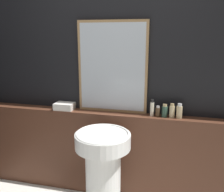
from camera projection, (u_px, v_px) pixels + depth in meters
wall_back at (109, 77)px, 2.54m from camera, size 8.00×0.06×2.50m
vanity_counter at (107, 153)px, 2.63m from camera, size 2.72×0.16×0.90m
pedestal_sink at (103, 170)px, 2.21m from camera, size 0.48×0.48×0.85m
mirror at (112, 67)px, 2.46m from camera, size 0.70×0.03×0.91m
towel_stack at (65, 106)px, 2.62m from camera, size 0.20×0.15×0.07m
shampoo_bottle at (152, 108)px, 2.40m from camera, size 0.04×0.04×0.17m
conditioner_bottle at (158, 112)px, 2.39m from camera, size 0.04×0.04×0.11m
lotion_bottle at (165, 111)px, 2.37m from camera, size 0.06×0.06×0.13m
body_wash_bottle at (172, 111)px, 2.36m from camera, size 0.05×0.05×0.14m
hand_soap_bottle at (179, 111)px, 2.34m from camera, size 0.05×0.05×0.14m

